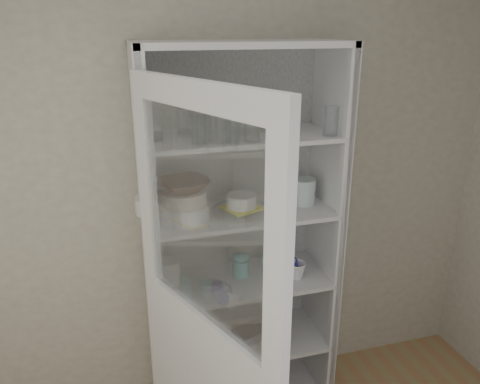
{
  "coord_description": "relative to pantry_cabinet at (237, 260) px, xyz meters",
  "views": [
    {
      "loc": [
        -0.43,
        -0.89,
        2.16
      ],
      "look_at": [
        0.2,
        1.27,
        1.36
      ],
      "focal_mm": 35.0,
      "sensor_mm": 36.0,
      "label": 1
    }
  ],
  "objects": [
    {
      "name": "white_ramekin",
      "position": [
        0.0,
        -0.09,
        0.38
      ],
      "size": [
        0.18,
        0.18,
        0.06
      ],
      "primitive_type": "cylinder",
      "rotation": [
        0.0,
        0.0,
        -0.24
      ],
      "color": "silver",
      "rests_on": "yellow_trivet"
    },
    {
      "name": "tumbler_10",
      "position": [
        0.15,
        -0.06,
        0.8
      ],
      "size": [
        0.09,
        0.09,
        0.15
      ],
      "primitive_type": "cylinder",
      "rotation": [
        0.0,
        0.0,
        -0.22
      ],
      "color": "silver",
      "rests_on": "shelf_glass"
    },
    {
      "name": "plate_stack_back",
      "position": [
        -0.41,
        0.03,
        0.36
      ],
      "size": [
        0.23,
        0.23,
        0.08
      ],
      "primitive_type": "cylinder",
      "color": "silver",
      "rests_on": "shelf_plates"
    },
    {
      "name": "tin_box",
      "position": [
        0.06,
        -0.07,
        -0.45
      ],
      "size": [
        0.22,
        0.18,
        0.06
      ],
      "primitive_type": "cube",
      "rotation": [
        0.0,
        0.0,
        0.31
      ],
      "color": "#9493A8",
      "rests_on": "shelf_bot"
    },
    {
      "name": "tumbler_12",
      "position": [
        -0.08,
        -0.21,
        0.79
      ],
      "size": [
        0.07,
        0.07,
        0.15
      ],
      "primitive_type": "cylinder",
      "color": "silver",
      "rests_on": "shelf_glass"
    },
    {
      "name": "tumbler_3",
      "position": [
        0.01,
        -0.23,
        0.8
      ],
      "size": [
        0.1,
        0.1,
        0.15
      ],
      "primitive_type": "cylinder",
      "rotation": [
        0.0,
        0.0,
        -0.41
      ],
      "color": "silver",
      "rests_on": "shelf_glass"
    },
    {
      "name": "tumbler_6",
      "position": [
        0.41,
        -0.21,
        0.79
      ],
      "size": [
        0.09,
        0.09,
        0.14
      ],
      "primitive_type": "cylinder",
      "rotation": [
        0.0,
        0.0,
        -0.29
      ],
      "color": "silver",
      "rests_on": "shelf_glass"
    },
    {
      "name": "measuring_cups",
      "position": [
        -0.18,
        -0.12,
        -0.06
      ],
      "size": [
        0.09,
        0.09,
        0.04
      ],
      "primitive_type": "cylinder",
      "color": "silver",
      "rests_on": "shelf_mugs"
    },
    {
      "name": "white_canister",
      "position": [
        -0.38,
        -0.01,
        -0.01
      ],
      "size": [
        0.15,
        0.15,
        0.14
      ],
      "primitive_type": "cylinder",
      "rotation": [
        0.0,
        0.0,
        0.32
      ],
      "color": "silver",
      "rests_on": "shelf_mugs"
    },
    {
      "name": "terracotta_bowl",
      "position": [
        -0.3,
        -0.11,
        0.5
      ],
      "size": [
        0.29,
        0.29,
        0.06
      ],
      "primitive_type": "imported",
      "rotation": [
        0.0,
        0.0,
        0.21
      ],
      "color": "#49291B",
      "rests_on": "cream_bowl"
    },
    {
      "name": "mug_blue",
      "position": [
        0.25,
        -0.11,
        -0.03
      ],
      "size": [
        0.16,
        0.16,
        0.1
      ],
      "primitive_type": "imported",
      "rotation": [
        0.0,
        0.0,
        -0.23
      ],
      "color": "navy",
      "rests_on": "shelf_mugs"
    },
    {
      "name": "pantry_cabinet",
      "position": [
        0.0,
        0.0,
        0.0
      ],
      "size": [
        1.0,
        0.45,
        2.1
      ],
      "color": "beige",
      "rests_on": "floor"
    },
    {
      "name": "tumbler_11",
      "position": [
        0.21,
        -0.07,
        0.8
      ],
      "size": [
        0.09,
        0.09,
        0.15
      ],
      "primitive_type": "cylinder",
      "rotation": [
        0.0,
        0.0,
        0.25
      ],
      "color": "silver",
      "rests_on": "shelf_glass"
    },
    {
      "name": "tumbler_0",
      "position": [
        -0.23,
        -0.21,
        0.79
      ],
      "size": [
        0.08,
        0.08,
        0.14
      ],
      "primitive_type": "cylinder",
      "rotation": [
        0.0,
        0.0,
        -0.12
      ],
      "color": "silver",
      "rests_on": "shelf_glass"
    },
    {
      "name": "tumbler_2",
      "position": [
        -0.2,
        -0.18,
        0.79
      ],
      "size": [
        0.09,
        0.09,
        0.14
      ],
      "primitive_type": "cylinder",
      "rotation": [
        0.0,
        0.0,
        0.29
      ],
      "color": "silver",
      "rests_on": "shelf_glass"
    },
    {
      "name": "goblet_2",
      "position": [
        0.14,
        0.06,
        0.8
      ],
      "size": [
        0.07,
        0.07,
        0.16
      ],
      "primitive_type": null,
      "color": "silver",
      "rests_on": "shelf_glass"
    },
    {
      "name": "cream_bowl",
      "position": [
        -0.3,
        -0.11,
        0.44
      ],
      "size": [
        0.27,
        0.27,
        0.07
      ],
      "primitive_type": "cylinder",
      "rotation": [
        0.0,
        0.0,
        0.28
      ],
      "color": "beige",
      "rests_on": "plate_stack_front"
    },
    {
      "name": "grey_bowl_stack",
      "position": [
        0.35,
        -0.07,
        0.39
      ],
      "size": [
        0.13,
        0.13,
        0.14
      ],
      "primitive_type": "cylinder",
      "color": "#ABBAB8",
      "rests_on": "shelf_plates"
    },
    {
      "name": "mug_white",
      "position": [
        0.29,
        -0.15,
        -0.03
      ],
      "size": [
        0.11,
        0.11,
        0.09
      ],
      "primitive_type": "imported",
      "rotation": [
        0.0,
        0.0,
        -0.09
      ],
      "color": "silver",
      "rests_on": "shelf_mugs"
    },
    {
      "name": "goblet_3",
      "position": [
        0.22,
        0.03,
        0.8
      ],
      "size": [
        0.07,
        0.07,
        0.17
      ],
      "primitive_type": null,
      "color": "silver",
      "rests_on": "shelf_glass"
    },
    {
      "name": "wall_back",
      "position": [
        -0.2,
        0.16,
        0.36
      ],
      "size": [
        3.6,
        0.02,
        2.6
      ],
      "primitive_type": "cube",
      "color": "#A09583",
      "rests_on": "ground"
    },
    {
      "name": "cupboard_door",
      "position": [
        -0.33,
        -0.7,
        -0.07
      ],
      "size": [
        0.38,
        0.85,
        2.0
      ],
      "rotation": [
        0.0,
        0.0,
        -1.18
      ],
      "color": "beige",
      "rests_on": "floor"
    },
    {
      "name": "tumbler_9",
      "position": [
        0.02,
        -0.06,
        0.79
      ],
      "size": [
        0.09,
        0.09,
        0.14
      ],
      "primitive_type": "cylinder",
      "rotation": [
        0.0,
        0.0,
        0.41
      ],
      "color": "silver",
      "rests_on": "shelf_glass"
    },
    {
      "name": "mug_teal",
      "position": [
        0.17,
        -0.04,
        -0.03
      ],
      "size": [
        0.1,
        0.1,
        0.09
      ],
      "primitive_type": "imported",
      "rotation": [
        0.0,
        0.0,
        0.03
      ],
      "color": "teal",
      "rests_on": "shelf_mugs"
    },
    {
      "name": "goblet_1",
      "position": [
        -0.15,
        0.03,
        0.8
      ],
      "size": [
        0.07,
        0.07,
        0.15
      ],
      "primitive_type": null,
      "color": "silver",
      "rests_on": "shelf_glass"
    },
    {
      "name": "tumbler_1",
      "position": [
        -0.12,
        -0.21,
        0.8
      ],
      "size": [
        0.09,
        0.09,
        0.15
      ],
      "primitive_type": "cylinder",
      "rotation": [
        0.0,
        0.0,
        0.25
      ],
      "color": "silver",
      "rests_on": "shelf_glass"
    },
    {
      "name": "goblet_0",
      "position": [
        -0.21,
        0.02,
        0.8
      ],
      "size": [
        0.07,
        0.07,
        0.17
      ],
      "primitive_type": null,
      "color": "silver",
      "rests_on": "shelf_glass"
    },
    {
      "name": "glass_platter",
      "position": [
        0.0,
        -0.09,
        0.33
      ],
      "size": [
        0.3,
        0.3,
        0.02
      ],
      "primitive_type": "cylinder",
      "rotation": [
        0.0,
        0.0,
        0.0
      ],
      "color": "silver",
      "rests_on": "shelf_plates"
    },
    {
      "name": "yellow_trivet",
      "position": [
        0.0,
        -0.09,
        0.34
      ],
      "size": [
        0.22,
        0.22,
        0.01
      ],
      "primitive_type": "cube",
      "rotation": [
        0.0,
        0.0,
        0.38
      ],
      "color": "yellow",
      "rests_on": "glass_platter"
    },
    {
      "name": "tumbler_4",
      "position": [
        0.18,
        -0.23,
        0.8
      ],
      "size": [
        0.08,
        0.08,
        0.15
      ],
      "primitive_type": "cylinder",
      "rotation": [
        0.0,
        0.0,
        -0.14
      ],
      "color": "silver",
      "rests_on": "shelf_glass"
    },
    {
      "name": "tumbler_7",
      "position": [
        -0.41,
        -0.08,
        0.79
      ],
      "size": [
        0.08,
        0.08,
        0.13
      ],
      "primitive_type": "cylinder",
      "rotation": [
        0.0,
        0.0,
        0.3
      ],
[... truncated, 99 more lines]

